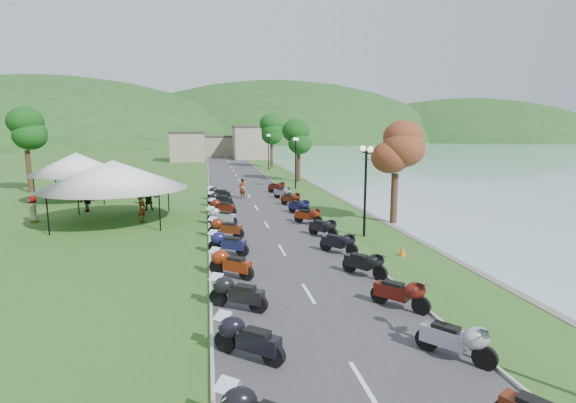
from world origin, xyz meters
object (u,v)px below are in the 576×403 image
vendor_tent_main (115,191)px  pedestrian_a (143,222)px  pedestrian_c (87,212)px  pedestrian_b (145,205)px

vendor_tent_main → pedestrian_a: vendor_tent_main is taller
vendor_tent_main → pedestrian_c: size_ratio=3.38×
pedestrian_a → pedestrian_b: pedestrian_a is taller
pedestrian_a → vendor_tent_main: bearing=96.3°
pedestrian_b → pedestrian_c: 4.49m
vendor_tent_main → pedestrian_c: vendor_tent_main is taller
pedestrian_a → pedestrian_b: bearing=27.0°
vendor_tent_main → pedestrian_b: vendor_tent_main is taller
pedestrian_c → pedestrian_a: bearing=-2.9°
vendor_tent_main → pedestrian_c: (-2.84, 4.10, -2.00)m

